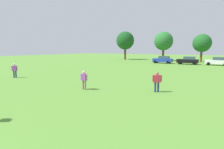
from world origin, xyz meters
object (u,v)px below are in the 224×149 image
object	(u,v)px
tree_far_left	(125,41)
bystander_midfield	(84,78)
parked_car_black_1	(188,60)
tree_right	(202,43)
parked_car_blue_0	(163,60)
bystander_near_trees	(15,69)
parked_car_white_2	(218,61)
adult_bystander	(157,80)
tree_left	(164,41)

from	to	relation	value
tree_far_left	bystander_midfield	bearing A→B (deg)	-67.08
tree_far_left	parked_car_black_1	bearing A→B (deg)	-24.18
tree_far_left	tree_right	size ratio (longest dim) A/B	1.24
bystander_midfield	parked_car_blue_0	xyz separation A→B (m)	(-2.39, 30.94, -0.07)
bystander_near_trees	parked_car_blue_0	xyz separation A→B (m)	(8.50, 30.32, -0.13)
bystander_midfield	parked_car_white_2	bearing A→B (deg)	74.79
adult_bystander	tree_far_left	xyz separation A→B (m)	(-22.16, 37.47, 4.86)
parked_car_black_1	tree_left	bearing A→B (deg)	-48.55
parked_car_blue_0	parked_car_black_1	world-z (taller)	same
adult_bystander	tree_right	distance (m)	37.58
bystander_near_trees	tree_left	xyz separation A→B (m)	(5.95, 39.25, 4.42)
adult_bystander	tree_left	size ratio (longest dim) A/B	0.20
adult_bystander	parked_car_black_1	size ratio (longest dim) A/B	0.37
parked_car_white_2	tree_left	size ratio (longest dim) A/B	0.54
tree_left	bystander_midfield	bearing A→B (deg)	-82.93
parked_car_blue_0	tree_far_left	world-z (taller)	tree_far_left
adult_bystander	parked_car_white_2	bearing A→B (deg)	-127.54
bystander_near_trees	parked_car_white_2	xyz separation A→B (m)	(19.51, 30.52, -0.13)
bystander_near_trees	tree_left	distance (m)	39.94
parked_car_black_1	tree_far_left	world-z (taller)	tree_far_left
parked_car_blue_0	tree_right	xyz separation A→B (m)	(7.13, 8.66, 3.84)
bystander_midfield	tree_far_left	distance (m)	43.36
adult_bystander	bystander_near_trees	size ratio (longest dim) A/B	0.96
tree_left	tree_far_left	bearing A→B (deg)	-179.11
bystander_midfield	bystander_near_trees	bearing A→B (deg)	177.00
tree_left	parked_car_blue_0	bearing A→B (deg)	-74.03
bystander_near_trees	tree_far_left	xyz separation A→B (m)	(-5.88, 39.06, 4.82)
tree_left	tree_right	xyz separation A→B (m)	(9.68, -0.26, -0.70)
adult_bystander	bystander_midfield	size ratio (longest dim) A/B	1.02
bystander_near_trees	parked_car_black_1	bearing A→B (deg)	-142.25
bystander_near_trees	tree_right	bearing A→B (deg)	-139.20
bystander_near_trees	tree_left	world-z (taller)	tree_left
parked_car_white_2	tree_far_left	distance (m)	27.24
tree_far_left	parked_car_white_2	bearing A→B (deg)	-18.61
tree_right	adult_bystander	bearing A→B (deg)	-89.01
bystander_midfield	tree_right	distance (m)	40.06
bystander_near_trees	bystander_midfield	world-z (taller)	bystander_near_trees
tree_far_left	tree_left	world-z (taller)	tree_far_left
adult_bystander	tree_left	distance (m)	39.30
parked_car_blue_0	tree_right	world-z (taller)	tree_right
bystander_near_trees	parked_car_blue_0	size ratio (longest dim) A/B	0.38
parked_car_white_2	parked_car_black_1	bearing A→B (deg)	3.88
parked_car_blue_0	parked_car_black_1	bearing A→B (deg)	178.12
tree_far_left	tree_right	distance (m)	21.54
parked_car_white_2	tree_right	bearing A→B (deg)	-65.41
parked_car_blue_0	parked_car_white_2	distance (m)	11.01
parked_car_blue_0	parked_car_white_2	xyz separation A→B (m)	(11.01, 0.19, 0.00)
adult_bystander	bystander_near_trees	bearing A→B (deg)	-25.58
parked_car_black_1	tree_far_left	bearing A→B (deg)	-24.18
bystander_midfield	tree_right	xyz separation A→B (m)	(4.74, 39.60, 3.77)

